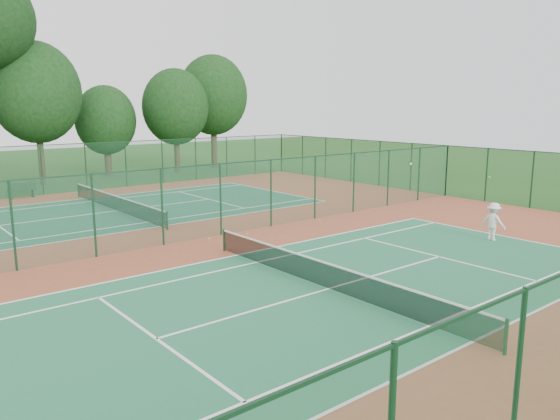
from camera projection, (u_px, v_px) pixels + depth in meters
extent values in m
plane|color=#215119|center=(194.00, 240.00, 25.49)|extent=(120.00, 120.00, 0.00)
cube|color=brown|center=(194.00, 240.00, 25.49)|extent=(40.00, 36.00, 0.01)
cube|color=#216943|center=(328.00, 289.00, 18.63)|extent=(23.77, 10.97, 0.01)
cube|color=#1C5A3E|center=(116.00, 211.00, 32.35)|extent=(23.77, 10.97, 0.01)
cube|color=#164428|center=(64.00, 168.00, 38.88)|extent=(40.00, 0.02, 3.50)
cube|color=#13361B|center=(63.00, 144.00, 38.55)|extent=(40.00, 0.05, 0.05)
cube|color=#1A4E28|center=(446.00, 171.00, 37.54)|extent=(0.02, 36.00, 3.50)
cube|color=#12331A|center=(448.00, 146.00, 37.22)|extent=(0.05, 36.00, 0.05)
cube|color=#1A4E31|center=(193.00, 203.00, 25.16)|extent=(40.00, 0.02, 3.50)
cube|color=#143822|center=(191.00, 166.00, 24.84)|extent=(40.00, 0.05, 0.05)
cylinder|color=#153B1E|center=(506.00, 337.00, 13.67)|extent=(0.10, 0.10, 0.97)
cylinder|color=#153B1E|center=(224.00, 240.00, 23.42)|extent=(0.10, 0.10, 0.97)
cube|color=black|center=(328.00, 276.00, 18.54)|extent=(0.02, 12.80, 0.85)
cube|color=white|center=(328.00, 264.00, 18.46)|extent=(0.04, 12.80, 0.06)
cylinder|color=#12321F|center=(167.00, 221.00, 27.38)|extent=(0.10, 0.10, 0.97)
cylinder|color=#12321F|center=(78.00, 190.00, 37.13)|extent=(0.10, 0.10, 0.97)
cube|color=black|center=(116.00, 203.00, 32.26)|extent=(0.02, 12.80, 0.85)
cube|color=white|center=(116.00, 196.00, 32.18)|extent=(0.04, 12.80, 0.06)
imported|color=silver|center=(493.00, 222.00, 25.20)|extent=(0.73, 1.18, 1.76)
cube|color=black|center=(11.00, 195.00, 36.48)|extent=(0.11, 0.46, 0.51)
cube|color=black|center=(33.00, 193.00, 37.28)|extent=(0.11, 0.46, 0.51)
cube|color=black|center=(22.00, 190.00, 36.83)|extent=(1.73, 0.56, 0.06)
cube|color=black|center=(22.00, 187.00, 36.60)|extent=(1.72, 0.13, 0.51)
sphere|color=#BFD832|center=(319.00, 221.00, 29.53)|extent=(0.07, 0.07, 0.07)
sphere|color=#C8D531|center=(247.00, 234.00, 26.50)|extent=(0.07, 0.07, 0.07)
sphere|color=#D8E936|center=(209.00, 238.00, 25.61)|extent=(0.06, 0.06, 0.06)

